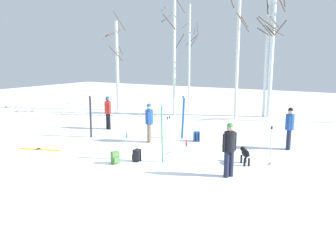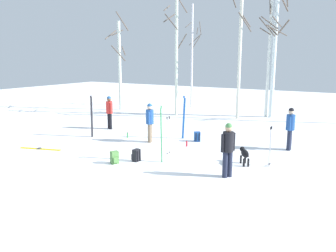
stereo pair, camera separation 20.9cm
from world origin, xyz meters
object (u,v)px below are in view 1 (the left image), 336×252
object	(u,v)px
dog	(245,153)
birch_tree_3	(238,55)
person_1	(229,146)
backpack_2	(115,158)
person_0	(149,120)
person_2	(290,126)
ski_pair_planted_1	(162,134)
water_bottle_1	(186,144)
birch_tree_4	(267,54)
ski_pair_lying_0	(39,149)
birch_tree_1	(190,55)
ski_pair_planted_2	(91,117)
birch_tree_2	(174,52)
person_3	(108,110)
ski_pair_planted_0	(183,118)
ski_poles_1	(271,145)
backpack_1	(137,155)
birch_tree_0	(117,63)
backpack_0	(197,137)
ski_poles_0	(168,134)
birch_tree_5	(272,54)
water_bottle_0	(127,135)

from	to	relation	value
dog	birch_tree_3	size ratio (longest dim) A/B	0.10
person_1	backpack_2	distance (m)	4.05
person_0	person_2	xyz separation A→B (m)	(5.54, 1.77, 0.00)
ski_pair_planted_1	water_bottle_1	world-z (taller)	ski_pair_planted_1
person_2	birch_tree_4	world-z (taller)	birch_tree_4
ski_pair_lying_0	birch_tree_1	distance (m)	14.78
person_0	birch_tree_3	size ratio (longest dim) A/B	0.23
ski_pair_planted_2	birch_tree_3	distance (m)	9.52
person_0	birch_tree_2	bearing A→B (deg)	110.36
person_3	ski_pair_lying_0	xyz separation A→B (m)	(0.21, -4.61, -0.97)
person_2	birch_tree_1	distance (m)	13.23
ski_pair_planted_0	dog	bearing A→B (deg)	-32.85
birch_tree_1	ski_poles_1	bearing A→B (deg)	-52.76
person_2	ski_poles_1	size ratio (longest dim) A/B	1.23
backpack_1	water_bottle_1	distance (m)	2.85
birch_tree_0	birch_tree_4	size ratio (longest dim) A/B	0.89
backpack_2	backpack_1	bearing A→B (deg)	51.67
birch_tree_1	birch_tree_3	distance (m)	5.95
backpack_0	birch_tree_3	bearing A→B (deg)	93.63
backpack_1	birch_tree_3	size ratio (longest dim) A/B	0.06
backpack_1	birch_tree_1	size ratio (longest dim) A/B	0.06
ski_poles_0	water_bottle_1	size ratio (longest dim) A/B	5.94
ski_pair_planted_1	birch_tree_0	distance (m)	12.98
person_3	birch_tree_1	distance (m)	10.08
backpack_0	ski_poles_0	bearing A→B (deg)	-90.65
ski_pair_planted_2	birch_tree_2	size ratio (longest dim) A/B	0.26
ski_pair_planted_1	ski_poles_1	distance (m)	3.76
backpack_1	birch_tree_1	xyz separation A→B (m)	(-4.67, 13.61, 3.65)
person_1	birch_tree_2	distance (m)	12.12
ski_pair_planted_2	backpack_1	size ratio (longest dim) A/B	4.41
backpack_2	ski_pair_lying_0	bearing A→B (deg)	-179.33
backpack_2	birch_tree_5	world-z (taller)	birch_tree_5
person_0	backpack_1	xyz separation A→B (m)	(1.16, -2.63, -0.77)
water_bottle_0	backpack_1	bearing A→B (deg)	-47.94
person_2	ski_pair_planted_0	world-z (taller)	ski_pair_planted_0
ski_poles_0	water_bottle_0	size ratio (longest dim) A/B	5.87
person_1	backpack_1	xyz separation A→B (m)	(-3.42, -0.09, -0.77)
backpack_1	ski_pair_planted_1	bearing A→B (deg)	27.50
person_3	backpack_2	xyz separation A→B (m)	(4.06, -4.56, -0.77)
backpack_0	birch_tree_3	distance (m)	7.31
ski_poles_0	water_bottle_0	distance (m)	3.46
birch_tree_0	birch_tree_4	distance (m)	9.95
ski_pair_lying_0	birch_tree_3	xyz separation A→B (m)	(4.51, 10.81, 3.80)
water_bottle_0	water_bottle_1	distance (m)	3.10
person_2	water_bottle_0	bearing A→B (deg)	-166.79
person_3	ski_poles_1	bearing A→B (deg)	-13.37
ski_pair_planted_2	backpack_0	world-z (taller)	ski_pair_planted_2
person_0	ski_poles_1	distance (m)	5.48
person_2	birch_tree_2	world-z (taller)	birch_tree_2
ski_pair_planted_2	person_2	bearing A→B (deg)	15.28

